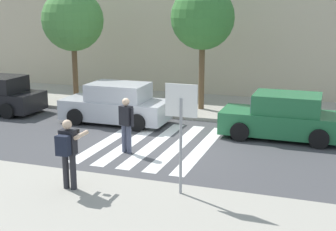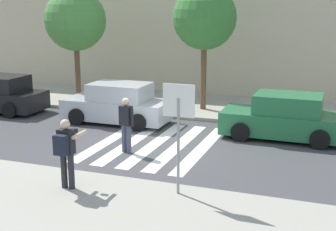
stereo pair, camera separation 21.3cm
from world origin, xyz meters
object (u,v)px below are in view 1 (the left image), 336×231
object	(u,v)px
street_tree_center	(203,18)
stop_sign	(181,115)
photographer_with_backpack	(68,148)
street_tree_west	(73,21)
pedestrian_crossing	(126,122)
parked_car_silver	(116,104)
parked_car_green	(283,117)

from	to	relation	value
street_tree_center	stop_sign	bearing A→B (deg)	-77.68
photographer_with_backpack	street_tree_west	bearing A→B (deg)	119.21
pedestrian_crossing	parked_car_silver	bearing A→B (deg)	120.14
stop_sign	street_tree_west	xyz separation A→B (m)	(-7.76, 8.53, 1.71)
stop_sign	pedestrian_crossing	world-z (taller)	stop_sign
photographer_with_backpack	parked_car_green	world-z (taller)	photographer_with_backpack
pedestrian_crossing	photographer_with_backpack	bearing A→B (deg)	-89.44
parked_car_silver	street_tree_center	distance (m)	5.02
photographer_with_backpack	parked_car_silver	size ratio (longest dim) A/B	0.42
stop_sign	street_tree_west	bearing A→B (deg)	132.26
street_tree_center	pedestrian_crossing	bearing A→B (deg)	-96.58
pedestrian_crossing	stop_sign	bearing A→B (deg)	-46.39
street_tree_west	street_tree_center	size ratio (longest dim) A/B	0.98
parked_car_green	street_tree_center	size ratio (longest dim) A/B	0.80
street_tree_west	parked_car_green	bearing A→B (deg)	-14.79
street_tree_west	street_tree_center	xyz separation A→B (m)	(5.81, 0.37, 0.15)
street_tree_center	street_tree_west	bearing A→B (deg)	-176.35
photographer_with_backpack	parked_car_green	size ratio (longest dim) A/B	0.42
photographer_with_backpack	pedestrian_crossing	size ratio (longest dim) A/B	1.00
stop_sign	parked_car_green	world-z (taller)	stop_sign
pedestrian_crossing	parked_car_green	bearing A→B (deg)	36.48
street_tree_center	photographer_with_backpack	bearing A→B (deg)	-94.02
photographer_with_backpack	parked_car_silver	xyz separation A→B (m)	(-1.92, 6.68, -0.44)
pedestrian_crossing	parked_car_silver	xyz separation A→B (m)	(-1.88, 3.25, -0.25)
parked_car_silver	street_tree_west	bearing A→B (deg)	142.10
parked_car_silver	street_tree_center	xyz separation A→B (m)	(2.59, 2.88, 3.19)
stop_sign	street_tree_center	bearing A→B (deg)	102.32
pedestrian_crossing	street_tree_west	bearing A→B (deg)	131.59
stop_sign	pedestrian_crossing	distance (m)	3.99
pedestrian_crossing	street_tree_center	world-z (taller)	street_tree_center
pedestrian_crossing	street_tree_west	xyz separation A→B (m)	(-5.10, 5.75, 2.79)
photographer_with_backpack	stop_sign	bearing A→B (deg)	14.04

